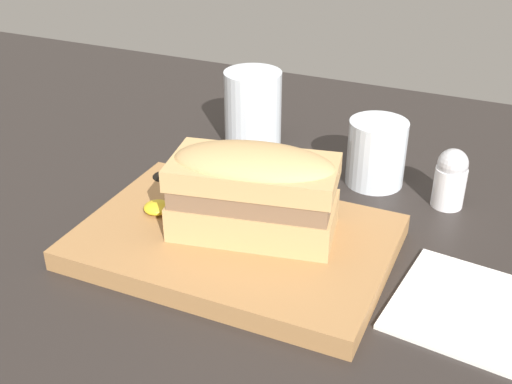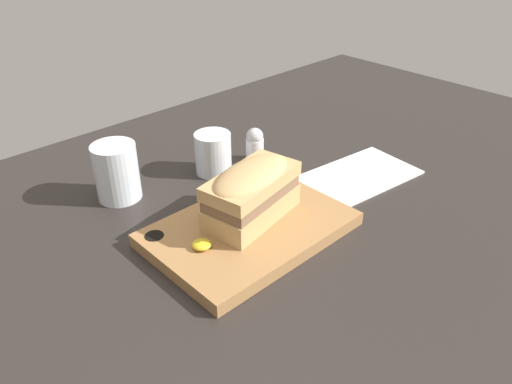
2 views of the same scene
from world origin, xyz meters
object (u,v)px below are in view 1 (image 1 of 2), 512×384
at_px(sandwich, 254,188).
at_px(wine_glass, 376,156).
at_px(serving_board, 233,241).
at_px(water_glass, 253,113).
at_px(salt_shaker, 451,178).

xyz_separation_m(sandwich, wine_glass, (0.07, 0.18, -0.03)).
xyz_separation_m(serving_board, wine_glass, (0.09, 0.19, 0.02)).
xyz_separation_m(serving_board, water_glass, (-0.08, 0.23, 0.03)).
xyz_separation_m(water_glass, salt_shaker, (0.25, -0.06, -0.01)).
bearing_deg(serving_board, salt_shaker, 44.25).
distance_m(wine_glass, salt_shaker, 0.09).
relative_size(sandwich, wine_glass, 2.17).
xyz_separation_m(sandwich, water_glass, (-0.10, 0.22, -0.02)).
height_order(sandwich, wine_glass, sandwich).
height_order(wine_glass, salt_shaker, wine_glass).
distance_m(serving_board, wine_glass, 0.21).
xyz_separation_m(serving_board, salt_shaker, (0.17, 0.17, 0.02)).
relative_size(serving_board, water_glass, 3.03).
xyz_separation_m(serving_board, sandwich, (0.02, 0.01, 0.06)).
distance_m(water_glass, wine_glass, 0.17).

